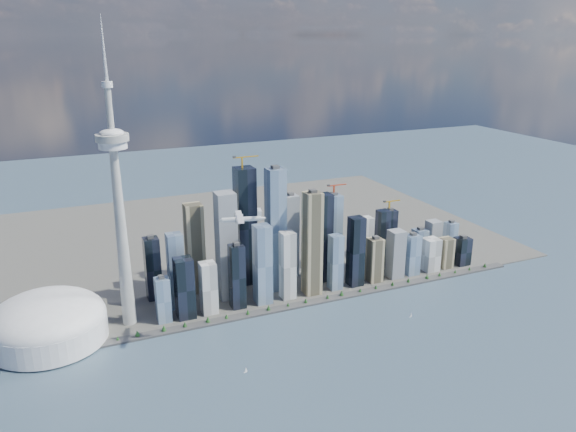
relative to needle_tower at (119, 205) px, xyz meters
name	(u,v)px	position (x,y,z in m)	size (l,w,h in m)	color
ground	(349,374)	(300.00, -310.00, -235.84)	(4000.00, 4000.00, 0.00)	#384A63
seawall	(288,307)	(300.00, -60.00, -233.84)	(1100.00, 22.00, 4.00)	#383838
land	(222,237)	(300.00, 390.00, -234.34)	(1400.00, 900.00, 3.00)	#4C4C47
shoreline_trees	(288,304)	(300.00, -60.00, -227.06)	(960.53, 7.20, 8.80)	#3F2D1E
skyscraper_cluster	(297,248)	(359.61, 26.81, -147.25)	(736.00, 142.00, 283.70)	black
needle_tower	(119,205)	(0.00, 0.00, 0.00)	(56.00, 56.00, 550.50)	#989893
dome_stadium	(48,322)	(-140.00, -10.00, -196.40)	(200.00, 200.00, 86.00)	white
airplane	(242,219)	(169.10, -177.92, 5.52)	(74.92, 66.76, 18.46)	silver
sailboat_west	(246,371)	(148.30, -239.09, -232.73)	(6.99, 3.28, 9.69)	silver
sailboat_east	(411,315)	(504.91, -187.94, -232.83)	(6.77, 3.14, 9.38)	silver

